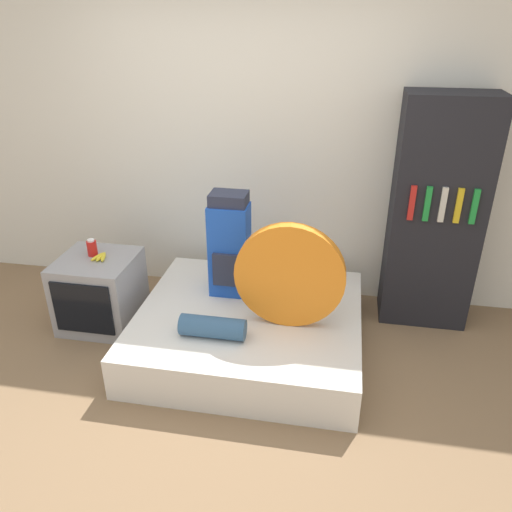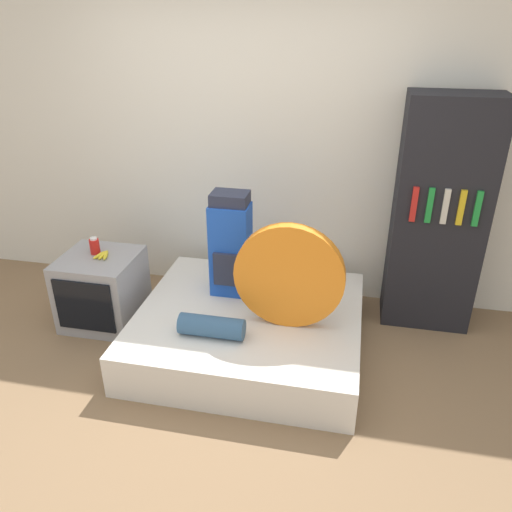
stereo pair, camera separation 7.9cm
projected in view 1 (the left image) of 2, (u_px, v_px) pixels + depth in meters
ground_plane at (195, 413)px, 3.13m from camera, size 16.00×16.00×0.00m
wall_back at (245, 143)px, 4.02m from camera, size 8.00×0.05×2.60m
bed at (249, 329)px, 3.68m from camera, size 1.60×1.47×0.31m
backpack at (230, 246)px, 3.69m from camera, size 0.29×0.25×0.80m
tent_bag at (290, 276)px, 3.31m from camera, size 0.74×0.08×0.74m
sleeping_roll at (213, 327)px, 3.30m from camera, size 0.44×0.14×0.14m
television at (100, 291)px, 3.91m from camera, size 0.57×0.57×0.57m
canister at (92, 248)px, 3.81m from camera, size 0.07×0.07×0.13m
banana_bunch at (101, 257)px, 3.79m from camera, size 0.12×0.15×0.03m
bookshelf at (435, 215)px, 3.74m from camera, size 0.66×0.40×1.77m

